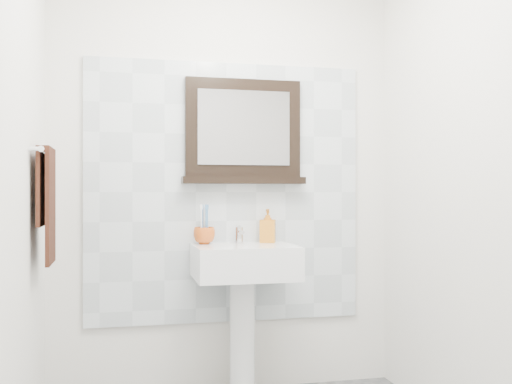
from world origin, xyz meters
TOP-DOWN VIEW (x-y plane):
  - back_wall at (0.00, 1.10)m, footprint 2.00×0.01m
  - front_wall at (0.00, -1.10)m, footprint 2.00×0.01m
  - left_wall at (-1.00, 0.00)m, footprint 0.01×2.20m
  - right_wall at (1.00, 0.00)m, footprint 0.01×2.20m
  - splashback at (0.00, 1.09)m, footprint 1.60×0.02m
  - pedestal_sink at (0.06, 0.87)m, footprint 0.55×0.44m
  - toothbrush_cup at (-0.14, 0.98)m, footprint 0.13×0.13m
  - toothbrushes at (-0.14, 0.98)m, footprint 0.05×0.04m
  - soap_dispenser at (0.23, 1.00)m, footprint 0.11×0.11m
  - framed_mirror at (0.10, 1.06)m, footprint 0.71×0.11m
  - towel_bar at (-0.95, 0.64)m, footprint 0.07×0.40m
  - hand_towel at (-0.94, 0.64)m, footprint 0.06×0.30m

SIDE VIEW (x-z plane):
  - pedestal_sink at x=0.06m, z-range 0.20..1.16m
  - toothbrush_cup at x=-0.14m, z-range 0.86..0.95m
  - soap_dispenser at x=0.23m, z-range 0.86..1.05m
  - toothbrushes at x=-0.14m, z-range 0.88..1.09m
  - hand_towel at x=-0.94m, z-range 0.85..1.40m
  - splashback at x=0.00m, z-range 0.40..1.90m
  - back_wall at x=0.00m, z-range 0.00..2.50m
  - front_wall at x=0.00m, z-range 0.00..2.50m
  - left_wall at x=-1.00m, z-range 0.00..2.50m
  - right_wall at x=1.00m, z-range 0.00..2.50m
  - towel_bar at x=-0.95m, z-range 1.33..1.35m
  - framed_mirror at x=0.10m, z-range 1.18..1.79m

